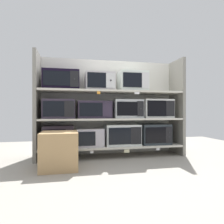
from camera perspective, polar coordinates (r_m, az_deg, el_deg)
name	(u,v)px	position (r m, az deg, el deg)	size (l,w,h in m)	color
ground	(130,176)	(2.43, 5.05, -17.72)	(6.29, 6.00, 0.02)	gray
back_panel	(109,107)	(3.55, -0.87, 1.49)	(2.49, 0.04, 1.64)	beige
upright_left	(37,106)	(3.26, -20.66, 1.61)	(0.05, 0.49, 1.64)	gray
upright_right	(177,107)	(3.71, 18.05, 1.43)	(0.05, 0.49, 1.64)	gray
shelf_0	(112,146)	(3.33, 0.00, -9.69)	(2.29, 0.49, 0.03)	beige
microwave_0	(59,136)	(3.24, -15.04, -6.73)	(0.46, 0.36, 0.33)	#2F262F
microwave_1	(90,137)	(3.25, -6.42, -7.16)	(0.43, 0.39, 0.28)	#BDB8C3
microwave_2	(122,135)	(3.34, 2.86, -6.48)	(0.57, 0.39, 0.34)	silver
microwave_3	(154,134)	(3.53, 11.93, -6.14)	(0.49, 0.39, 0.34)	#293137
price_tag_0	(54,154)	(3.04, -16.22, -11.49)	(0.08, 0.00, 0.05)	orange
price_tag_1	(92,152)	(3.05, -5.80, -11.34)	(0.05, 0.00, 0.03)	white
price_tag_2	(127,151)	(3.15, 4.24, -11.10)	(0.08, 0.00, 0.05)	beige
price_tag_3	(158,149)	(3.32, 12.99, -10.35)	(0.06, 0.00, 0.03)	white
shelf_1	(112,119)	(3.29, 0.00, -2.00)	(2.29, 0.49, 0.03)	beige
microwave_4	(59,109)	(3.22, -14.85, 0.85)	(0.48, 0.40, 0.30)	#322939
microwave_5	(94,110)	(3.24, -5.07, 0.68)	(0.53, 0.35, 0.28)	#2F2637
microwave_6	(127,109)	(3.34, 4.23, 0.89)	(0.47, 0.43, 0.30)	#B2B6B8
microwave_7	(156,109)	(3.53, 12.56, 0.95)	(0.51, 0.36, 0.32)	silver
shelf_2	(112,92)	(3.30, 0.00, 5.76)	(2.29, 0.49, 0.03)	beige
microwave_8	(61,80)	(3.25, -14.29, 8.76)	(0.54, 0.41, 0.30)	black
microwave_9	(100,82)	(3.28, -3.59, 8.60)	(0.46, 0.38, 0.29)	#BCB7B8
microwave_10	(133,82)	(3.41, 5.90, 8.62)	(0.46, 0.37, 0.33)	silver
price_tag_4	(99,93)	(3.01, -3.83, 5.53)	(0.05, 0.00, 0.04)	orange
price_tag_5	(137,93)	(3.15, 7.13, 5.38)	(0.08, 0.00, 0.03)	white
shipping_carton	(59,150)	(2.69, -14.82, -10.54)	(0.46, 0.46, 0.47)	tan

